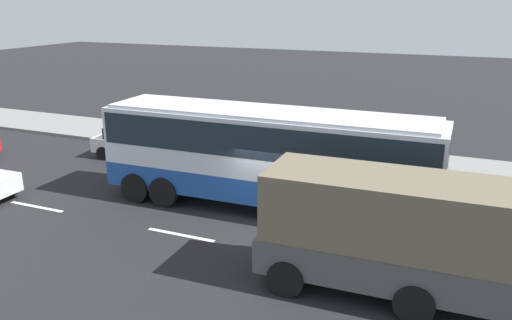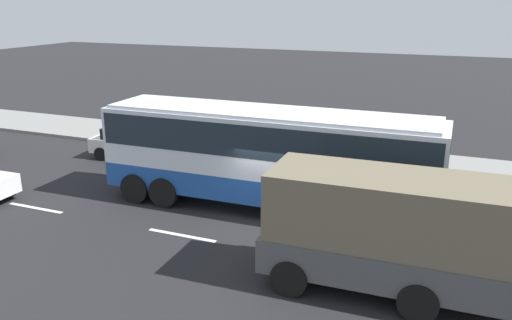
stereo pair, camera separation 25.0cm
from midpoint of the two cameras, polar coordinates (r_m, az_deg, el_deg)
name	(u,v)px [view 1 (the left image)]	position (r m, az deg, el deg)	size (l,w,h in m)	color
ground_plane	(266,226)	(17.35, 1.56, -7.30)	(120.00, 120.00, 0.00)	black
sidewalk_curb	(333,156)	(24.99, 8.75, 0.45)	(80.00, 4.00, 0.15)	gray
lane_centreline	(106,220)	(18.47, -15.69, -6.38)	(29.82, 0.16, 0.01)	white
coach_bus	(267,149)	(18.05, 1.61, 1.20)	(11.89, 2.85, 3.58)	#1E4C9E
cargo_truck	(421,237)	(13.44, 18.13, -8.03)	(8.49, 2.69, 3.10)	#19592D
car_white_minivan	(138,141)	(25.11, -12.55, 2.03)	(4.31, 2.22, 1.50)	white
pedestrian_near_curb	(272,134)	(24.73, 2.01, 2.84)	(0.32, 0.32, 1.59)	#38334C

